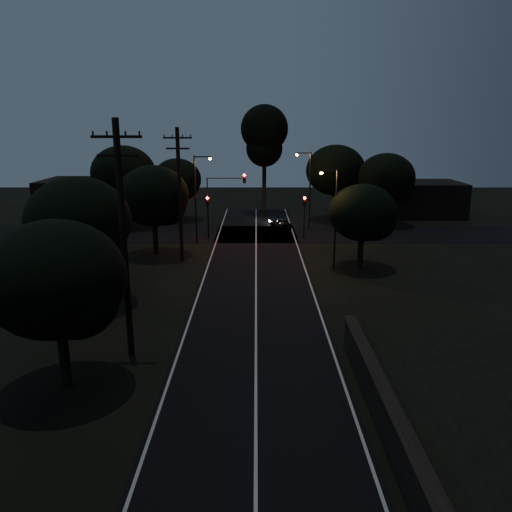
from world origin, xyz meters
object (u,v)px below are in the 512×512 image
object	(u,v)px
car	(281,223)
utility_pole_far	(180,193)
streetlight_a	(197,193)
utility_pole_mid	(123,238)
signal_mast	(225,194)
signal_right	(304,209)
tall_pine	(264,135)
signal_left	(208,209)
streetlight_b	(308,186)
streetlight_c	(334,212)

from	to	relation	value
car	utility_pole_far	bearing A→B (deg)	33.99
utility_pole_far	car	xyz separation A→B (m)	(8.62, 12.90, -4.93)
utility_pole_far	streetlight_a	xyz separation A→B (m)	(0.69, 6.00, -0.85)
utility_pole_mid	utility_pole_far	distance (m)	17.00
signal_mast	streetlight_a	world-z (taller)	streetlight_a
signal_right	car	bearing A→B (deg)	112.00
utility_pole_far	signal_right	xyz separation A→B (m)	(10.60, 7.99, -2.65)
streetlight_a	car	size ratio (longest dim) A/B	2.48
tall_pine	signal_mast	world-z (taller)	tall_pine
signal_left	streetlight_b	xyz separation A→B (m)	(9.91, 4.01, 1.80)
signal_left	car	xyz separation A→B (m)	(7.22, 4.91, -2.29)
tall_pine	utility_pole_far	bearing A→B (deg)	-106.93
utility_pole_mid	signal_right	bearing A→B (deg)	67.01
utility_pole_far	car	bearing A→B (deg)	56.25
utility_pole_mid	car	xyz separation A→B (m)	(8.62, 29.90, -5.19)
streetlight_b	car	distance (m)	4.97
streetlight_b	streetlight_c	size ratio (longest dim) A/B	1.07
signal_left	signal_mast	size ratio (longest dim) A/B	0.66
signal_right	streetlight_a	bearing A→B (deg)	-168.66
signal_mast	streetlight_b	world-z (taller)	streetlight_b
utility_pole_far	streetlight_c	xyz separation A→B (m)	(11.83, -2.00, -1.13)
signal_right	car	distance (m)	5.77
streetlight_a	streetlight_c	size ratio (longest dim) A/B	1.07
tall_pine	signal_right	size ratio (longest dim) A/B	3.18
signal_left	utility_pole_mid	bearing A→B (deg)	-93.21
utility_pole_mid	car	distance (m)	31.54
signal_mast	streetlight_a	bearing A→B (deg)	-140.23
utility_pole_mid	streetlight_a	distance (m)	23.04
signal_right	streetlight_b	world-z (taller)	streetlight_b
streetlight_b	signal_right	bearing A→B (deg)	-100.00
signal_left	streetlight_a	world-z (taller)	streetlight_a
signal_left	utility_pole_far	bearing A→B (deg)	-99.94
signal_mast	streetlight_b	xyz separation A→B (m)	(8.22, 4.01, 0.30)
signal_right	signal_mast	xyz separation A→B (m)	(-7.51, 0.00, 1.50)
utility_pole_mid	streetlight_b	bearing A→B (deg)	68.70
signal_right	streetlight_b	size ratio (longest dim) A/B	0.51
signal_mast	car	world-z (taller)	signal_mast
utility_pole_mid	signal_right	xyz separation A→B (m)	(10.60, 24.99, -2.90)
signal_left	streetlight_b	world-z (taller)	streetlight_b
streetlight_b	streetlight_c	distance (m)	14.01
signal_right	signal_mast	size ratio (longest dim) A/B	0.66
signal_mast	streetlight_a	xyz separation A→B (m)	(-2.39, -1.99, 0.30)
signal_left	signal_right	distance (m)	9.20
tall_pine	streetlight_c	xyz separation A→B (m)	(4.83, -25.00, -5.03)
signal_left	tall_pine	bearing A→B (deg)	69.54
signal_left	streetlight_a	distance (m)	2.77
signal_left	signal_right	xyz separation A→B (m)	(9.20, 0.00, 0.00)
signal_right	streetlight_c	bearing A→B (deg)	-82.98
signal_mast	streetlight_b	bearing A→B (deg)	25.99
signal_right	utility_pole_far	bearing A→B (deg)	-143.00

